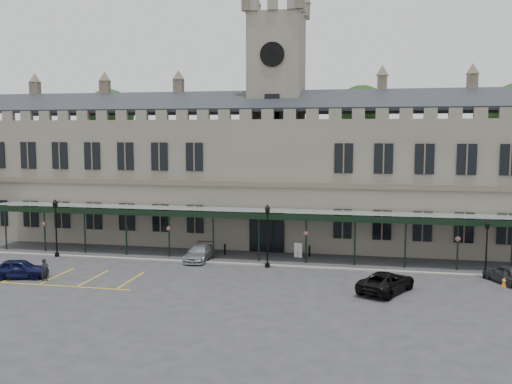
% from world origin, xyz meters
% --- Properties ---
extents(ground, '(140.00, 140.00, 0.00)m').
position_xyz_m(ground, '(0.00, 0.00, 0.00)').
color(ground, '#2C2C2F').
extents(station_building, '(60.00, 10.36, 17.30)m').
position_xyz_m(station_building, '(0.00, 15.91, 6.47)').
color(station_building, '#6B6459').
rests_on(station_building, ground).
extents(clock_tower, '(5.60, 5.60, 24.80)m').
position_xyz_m(clock_tower, '(0.00, 16.00, 13.11)').
color(clock_tower, '#6B6459').
rests_on(clock_tower, ground).
extents(canopy, '(50.00, 4.10, 4.30)m').
position_xyz_m(canopy, '(0.00, 7.46, 2.40)').
color(canopy, '#8C9E93').
rests_on(canopy, ground).
extents(kerb, '(60.00, 0.40, 0.12)m').
position_xyz_m(kerb, '(0.00, 5.50, 0.06)').
color(kerb, gray).
rests_on(kerb, ground).
extents(parking_markings, '(16.00, 6.00, 0.01)m').
position_xyz_m(parking_markings, '(-14.00, -1.50, 0.00)').
color(parking_markings, gold).
rests_on(parking_markings, ground).
extents(tree_behind_left, '(6.00, 6.00, 16.00)m').
position_xyz_m(tree_behind_left, '(-22.00, 25.00, 12.81)').
color(tree_behind_left, '#332314').
rests_on(tree_behind_left, ground).
extents(tree_behind_mid, '(6.00, 6.00, 16.00)m').
position_xyz_m(tree_behind_mid, '(8.00, 25.00, 12.81)').
color(tree_behind_mid, '#332314').
rests_on(tree_behind_mid, ground).
extents(lamp_post_left, '(0.48, 0.48, 5.09)m').
position_xyz_m(lamp_post_left, '(-17.69, 5.29, 3.02)').
color(lamp_post_left, black).
rests_on(lamp_post_left, ground).
extents(lamp_post_mid, '(0.49, 0.49, 5.13)m').
position_xyz_m(lamp_post_mid, '(1.13, 5.06, 3.04)').
color(lamp_post_mid, black).
rests_on(lamp_post_mid, ground).
extents(lamp_post_right, '(0.42, 0.42, 4.43)m').
position_xyz_m(lamp_post_right, '(17.69, 4.82, 2.63)').
color(lamp_post_right, black).
rests_on(lamp_post_right, ground).
extents(traffic_cone, '(0.45, 0.45, 0.71)m').
position_xyz_m(traffic_cone, '(18.61, 2.79, 0.35)').
color(traffic_cone, '#E26107').
rests_on(traffic_cone, ground).
extents(sign_board, '(0.73, 0.23, 1.27)m').
position_xyz_m(sign_board, '(3.09, 9.24, 0.62)').
color(sign_board, black).
rests_on(sign_board, ground).
extents(bollard_left, '(0.17, 0.17, 0.97)m').
position_xyz_m(bollard_left, '(-3.44, 8.94, 0.48)').
color(bollard_left, black).
rests_on(bollard_left, ground).
extents(bollard_right, '(0.17, 0.17, 0.96)m').
position_xyz_m(bollard_right, '(4.01, 9.77, 0.48)').
color(bollard_right, black).
rests_on(bollard_right, ground).
extents(car_left_a, '(4.49, 2.68, 1.43)m').
position_xyz_m(car_left_a, '(-16.44, -1.99, 0.72)').
color(car_left_a, '#0B0F33').
rests_on(car_left_a, ground).
extents(car_taxi, '(1.90, 4.54, 1.31)m').
position_xyz_m(car_taxi, '(-5.00, 6.35, 0.65)').
color(car_taxi, '#929499').
rests_on(car_taxi, ground).
extents(car_van, '(4.44, 5.60, 1.41)m').
position_xyz_m(car_van, '(10.37, -0.32, 0.71)').
color(car_van, black).
rests_on(car_van, ground).
extents(car_right_a, '(3.25, 4.38, 1.39)m').
position_xyz_m(car_right_a, '(19.00, 3.77, 0.69)').
color(car_right_a, '#303237').
rests_on(car_right_a, ground).
extents(person_a, '(0.66, 0.73, 1.68)m').
position_xyz_m(person_a, '(-14.05, -2.44, 0.84)').
color(person_a, black).
rests_on(person_a, ground).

